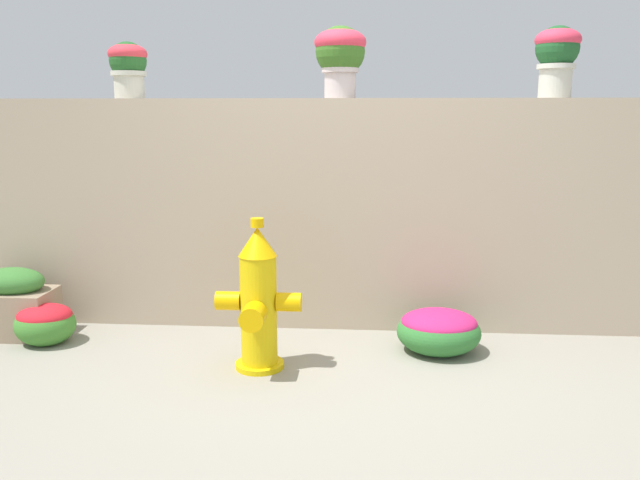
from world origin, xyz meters
The scene contains 9 objects.
ground_plane centered at (0.00, 0.00, 0.00)m, with size 24.00×24.00×0.00m, color gray.
stone_wall centered at (0.00, 1.09, 0.76)m, with size 6.39×0.37×1.51m, color tan.
potted_plant_1 centered at (-1.42, 1.12, 1.73)m, with size 0.26×0.26×0.37m.
potted_plant_2 centered at (-0.01, 1.06, 1.79)m, with size 0.33×0.33×0.45m.
potted_plant_3 centered at (1.36, 1.11, 1.79)m, with size 0.28×0.28×0.45m.
fire_hydrant centered at (-0.42, 0.21, 0.39)m, with size 0.48×0.39×0.86m.
flower_bush_left centered at (-1.82, 0.52, 0.14)m, with size 0.38×0.34×0.26m.
flower_bush_right centered at (0.62, 0.55, 0.14)m, with size 0.51×0.45×0.27m.
planter_box centered at (-2.08, 0.64, 0.21)m, with size 0.49×0.33×0.45m.
Camera 1 is at (0.18, -3.23, 1.43)m, focal length 36.46 mm.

